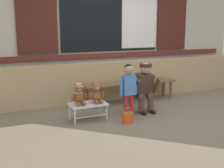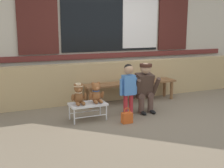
% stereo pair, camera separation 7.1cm
% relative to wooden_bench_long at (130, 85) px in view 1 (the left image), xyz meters
% --- Properties ---
extents(ground_plane, '(60.00, 60.00, 0.00)m').
position_rel_wooden_bench_long_xyz_m(ground_plane, '(-0.10, -1.06, -0.37)').
color(ground_plane, '#756651').
extents(brick_low_wall, '(6.87, 0.25, 0.85)m').
position_rel_wooden_bench_long_xyz_m(brick_low_wall, '(-0.10, 0.37, 0.05)').
color(brick_low_wall, tan).
rests_on(brick_low_wall, ground).
extents(shop_facade, '(7.01, 0.26, 3.76)m').
position_rel_wooden_bench_long_xyz_m(shop_facade, '(-0.10, 0.88, 1.51)').
color(shop_facade, beige).
rests_on(shop_facade, ground).
extents(wooden_bench_long, '(2.10, 0.40, 0.44)m').
position_rel_wooden_bench_long_xyz_m(wooden_bench_long, '(0.00, 0.00, 0.00)').
color(wooden_bench_long, brown).
rests_on(wooden_bench_long, ground).
extents(small_display_bench, '(0.64, 0.36, 0.30)m').
position_rel_wooden_bench_long_xyz_m(small_display_bench, '(-1.25, -0.80, -0.11)').
color(small_display_bench, silver).
rests_on(small_display_bench, ground).
extents(teddy_bear_with_hat, '(0.28, 0.27, 0.36)m').
position_rel_wooden_bench_long_xyz_m(teddy_bear_with_hat, '(-1.41, -0.79, 0.10)').
color(teddy_bear_with_hat, brown).
rests_on(teddy_bear_with_hat, small_display_bench).
extents(teddy_bear_plain, '(0.28, 0.26, 0.36)m').
position_rel_wooden_bench_long_xyz_m(teddy_bear_plain, '(-1.09, -0.79, 0.09)').
color(teddy_bear_plain, '#93562D').
rests_on(teddy_bear_plain, small_display_bench).
extents(child_standing, '(0.35, 0.18, 0.96)m').
position_rel_wooden_bench_long_xyz_m(child_standing, '(-0.50, -0.88, 0.22)').
color(child_standing, '#B7282D').
rests_on(child_standing, ground).
extents(adult_crouching, '(0.50, 0.49, 0.95)m').
position_rel_wooden_bench_long_xyz_m(adult_crouching, '(-0.10, -0.76, 0.11)').
color(adult_crouching, brown).
rests_on(adult_crouching, ground).
extents(handbag_on_ground, '(0.18, 0.11, 0.27)m').
position_rel_wooden_bench_long_xyz_m(handbag_on_ground, '(-0.70, -1.23, -0.28)').
color(handbag_on_ground, '#DB561E').
rests_on(handbag_on_ground, ground).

